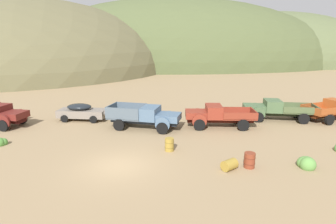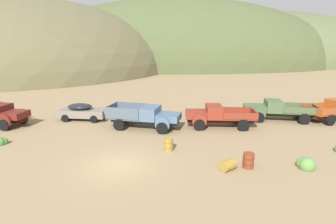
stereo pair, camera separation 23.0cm
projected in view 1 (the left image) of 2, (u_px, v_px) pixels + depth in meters
The scene contains 15 objects.
ground_plane at pixel (119, 166), 16.19m from camera, with size 300.00×300.00×0.00m, color #937A56.
hill_center at pixel (36, 68), 77.57m from camera, with size 74.68×82.09×36.69m, color brown.
hill_far_right at pixel (178, 66), 87.17m from camera, with size 102.02×50.92×40.51m, color #4C5633.
hill_far_left at pixel (270, 63), 97.85m from camera, with size 79.05×52.31×34.80m, color #56603D.
car_primer_gray at pixel (84, 112), 25.61m from camera, with size 4.85×2.52×1.57m.
truck_chalk_blue at pixel (149, 117), 23.06m from camera, with size 6.41×3.99×1.91m.
truck_rust_red at pixel (214, 115), 23.58m from camera, with size 6.07×2.94×1.89m.
truck_weathered_green at pixel (273, 109), 25.72m from camera, with size 6.71×3.48×1.89m.
truck_oxide_orange at pixel (335, 109), 25.85m from camera, with size 6.06×3.85×1.89m.
oil_drum_by_truck at pixel (169, 144), 18.39m from camera, with size 0.64×0.64×0.89m.
oil_drum_spare at pixel (250, 160), 15.91m from camera, with size 0.67×0.67×0.90m.
oil_drum_tipped at pixel (229, 165), 15.63m from camera, with size 1.06×0.99×0.63m.
bush_back_edge at pixel (307, 164), 15.95m from camera, with size 1.04×1.15×0.89m.
bush_near_barrel at pixel (147, 111), 28.36m from camera, with size 0.75×0.61×0.69m.
bush_between_trucks at pixel (1, 143), 19.44m from camera, with size 0.86×0.79×0.74m.
Camera 1 is at (1.80, -15.09, 7.07)m, focal length 29.34 mm.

